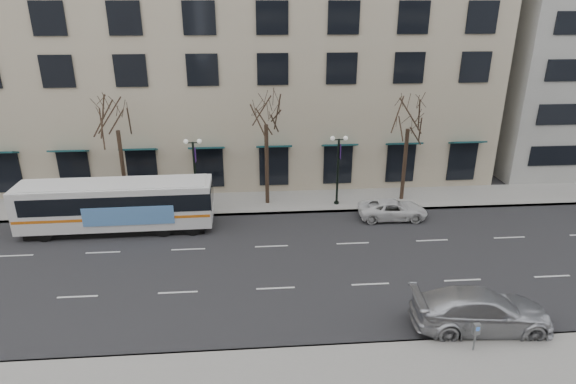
{
  "coord_description": "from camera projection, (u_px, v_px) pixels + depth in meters",
  "views": [
    {
      "loc": [
        -1.0,
        -23.6,
        13.87
      ],
      "look_at": [
        0.91,
        1.1,
        4.0
      ],
      "focal_mm": 30.0,
      "sensor_mm": 36.0,
      "label": 1
    }
  ],
  "objects": [
    {
      "name": "tree_far_right",
      "position": [
        409.0,
        115.0,
        33.55
      ],
      "size": [
        3.6,
        3.6,
        8.06
      ],
      "color": "black",
      "rests_on": "ground"
    },
    {
      "name": "silver_car",
      "position": [
        481.0,
        310.0,
        21.63
      ],
      "size": [
        6.42,
        2.97,
        1.82
      ],
      "primitive_type": "imported",
      "rotation": [
        0.0,
        0.0,
        1.5
      ],
      "color": "#B9BAC1",
      "rests_on": "ground"
    },
    {
      "name": "lamp_post_left",
      "position": [
        195.0,
        171.0,
        33.21
      ],
      "size": [
        1.22,
        0.45,
        5.21
      ],
      "color": "black",
      "rests_on": "ground"
    },
    {
      "name": "building_hotel",
      "position": [
        237.0,
        24.0,
        41.92
      ],
      "size": [
        40.0,
        20.0,
        24.0
      ],
      "primitive_type": "cube",
      "color": "tan",
      "rests_on": "ground"
    },
    {
      "name": "sidewalk_far",
      "position": [
        335.0,
        200.0,
        35.73
      ],
      "size": [
        80.0,
        4.0,
        0.15
      ],
      "primitive_type": "cube",
      "color": "gray",
      "rests_on": "ground"
    },
    {
      "name": "lamp_post_right",
      "position": [
        338.0,
        167.0,
        33.92
      ],
      "size": [
        1.22,
        0.45,
        5.21
      ],
      "color": "black",
      "rests_on": "ground"
    },
    {
      "name": "city_bus",
      "position": [
        118.0,
        205.0,
        30.61
      ],
      "size": [
        12.17,
        2.86,
        3.29
      ],
      "rotation": [
        0.0,
        0.0,
        0.02
      ],
      "color": "silver",
      "rests_on": "ground"
    },
    {
      "name": "pay_station",
      "position": [
        476.0,
        331.0,
        19.96
      ],
      "size": [
        0.29,
        0.2,
        1.31
      ],
      "rotation": [
        0.0,
        0.0,
        0.05
      ],
      "color": "slate",
      "rests_on": "sidewalk_near"
    },
    {
      "name": "tree_far_left",
      "position": [
        116.0,
        116.0,
        32.01
      ],
      "size": [
        3.6,
        3.6,
        8.34
      ],
      "color": "black",
      "rests_on": "ground"
    },
    {
      "name": "white_pickup",
      "position": [
        393.0,
        209.0,
        32.75
      ],
      "size": [
        4.7,
        2.28,
        1.29
      ],
      "primitive_type": "imported",
      "rotation": [
        0.0,
        0.0,
        1.54
      ],
      "color": "silver",
      "rests_on": "ground"
    },
    {
      "name": "tree_far_mid",
      "position": [
        266.0,
        111.0,
        32.65
      ],
      "size": [
        3.6,
        3.6,
        8.55
      ],
      "color": "black",
      "rests_on": "ground"
    },
    {
      "name": "ground",
      "position": [
        273.0,
        266.0,
        27.06
      ],
      "size": [
        160.0,
        160.0,
        0.0
      ],
      "primitive_type": "plane",
      "color": "black",
      "rests_on": "ground"
    }
  ]
}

